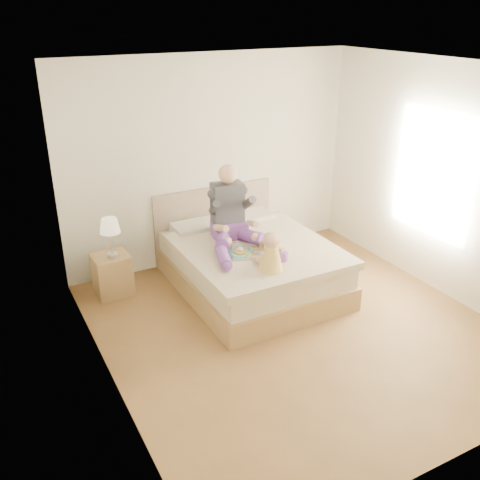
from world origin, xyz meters
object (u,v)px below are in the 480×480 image
baby (270,254)px  tray (248,251)px  nightstand (112,275)px  bed (249,262)px  adult (233,220)px

baby → tray: bearing=96.3°
nightstand → baby: baby is taller
bed → adult: bearing=153.4°
nightstand → tray: (1.35, -0.90, 0.38)m
adult → tray: size_ratio=2.31×
nightstand → tray: 1.67m
adult → baby: size_ratio=2.64×
tray → baby: 0.49m
adult → bed: bearing=-18.6°
bed → nightstand: bearing=159.3°
bed → baby: bearing=-102.2°
adult → baby: adult is taller
nightstand → baby: (1.37, -1.36, 0.53)m
nightstand → baby: 2.00m
adult → tray: 0.47m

